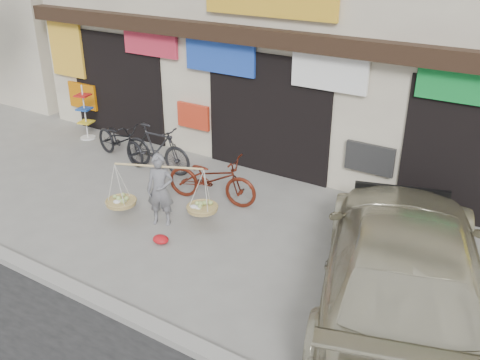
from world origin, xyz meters
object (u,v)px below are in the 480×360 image
Objects in this scene: street_vendor at (160,193)px; bike_1 at (157,148)px; bike_2 at (212,179)px; display_rack at (85,117)px; bike_0 at (120,140)px; suv at (403,264)px.

street_vendor is 1.10× the size of bike_1.
display_rack is (-4.88, 1.18, 0.08)m from bike_2.
display_rack is at bearing 66.32° from bike_2.
bike_2 reaches higher than bike_0.
suv is at bearing -109.48° from bike_1.
bike_1 is (-1.66, 1.83, -0.09)m from street_vendor.
suv reaches higher than display_rack.
bike_2 is 4.49m from suv.
suv is 9.51m from display_rack.
display_rack is at bearing 85.32° from bike_0.
bike_2 is at bearing -13.60° from display_rack.
bike_0 is (-2.84, 1.87, -0.14)m from street_vendor.
street_vendor is 4.55m from suv.
suv is (6.21, -1.95, 0.26)m from bike_1.
bike_2 is (3.12, -0.62, 0.02)m from bike_0.
bike_1 is at bearing -11.41° from display_rack.
suv is at bearing -117.82° from bike_2.
display_rack is at bearing -32.94° from suv.
street_vendor is at bearing -27.75° from display_rack.
bike_2 is 1.33× the size of display_rack.
bike_1 is at bearing -78.94° from bike_0.
suv reaches higher than bike_2.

